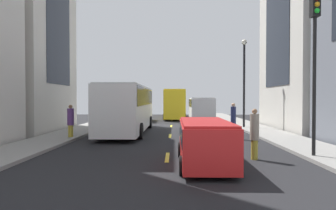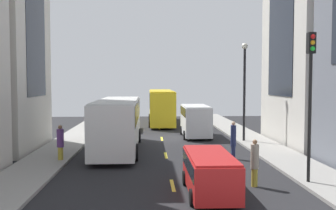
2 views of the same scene
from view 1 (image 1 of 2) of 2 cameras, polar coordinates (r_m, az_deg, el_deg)
The scene contains 20 objects.
ground_plane at distance 25.99m, azimuth 0.65°, elevation -4.23°, with size 40.49×40.49×0.00m, color black.
sidewalk_west at distance 26.95m, azimuth -14.19°, elevation -3.91°, with size 2.71×44.00×0.15m, color gray.
sidewalk_east at distance 26.80m, azimuth 15.57°, elevation -3.95°, with size 2.71×44.00×0.15m, color gray.
lane_stripe_1 at distance 12.12m, azimuth -0.14°, elevation -10.35°, with size 0.16×2.00×0.01m, color yellow.
lane_stripe_2 at distance 19.03m, azimuth 0.40°, elevation -6.17°, with size 0.16×2.00×0.01m, color yellow.
lane_stripe_3 at distance 25.99m, azimuth 0.65°, elevation -4.22°, with size 0.16×2.00×0.01m, color yellow.
lane_stripe_4 at distance 32.96m, azimuth 0.79°, elevation -3.10°, with size 0.16×2.00×0.01m, color yellow.
lane_stripe_5 at distance 39.95m, azimuth 0.88°, elevation -2.36°, with size 0.16×2.00×0.01m, color yellow.
lane_stripe_6 at distance 46.94m, azimuth 0.94°, elevation -1.85°, with size 0.16×2.00×0.01m, color yellow.
building_west_1 at distance 25.21m, azimuth -28.00°, elevation 13.51°, with size 6.59×7.74×15.77m.
city_bus_white at distance 20.96m, azimuth -7.86°, elevation -0.02°, with size 2.81×11.02×3.35m.
streetcar_yellow at distance 37.26m, azimuth 1.31°, elevation 0.65°, with size 2.70×12.11×3.59m.
delivery_van_white at distance 27.00m, azimuth 6.60°, elevation -0.83°, with size 2.25×5.12×2.58m.
car_silver_0 at distance 31.87m, azimuth -5.23°, elevation -1.49°, with size 1.92×4.49×1.66m.
car_red_1 at distance 10.67m, azimuth 7.30°, elevation -6.70°, with size 1.92×4.64×1.63m.
pedestrian_waiting_curb at distance 18.26m, azimuth -18.82°, elevation -2.86°, with size 0.39×0.39×1.96m.
pedestrian_crossing_near at distance 12.04m, azimuth 16.84°, elevation -5.29°, with size 0.35×0.35×2.04m.
pedestrian_crossing_mid at distance 17.99m, azimuth 12.87°, elevation -2.88°, with size 0.32×0.32×2.20m.
traffic_light_near_corner at distance 13.12m, azimuth 27.20°, elevation 10.60°, with size 0.32×0.44×6.47m.
streetlamp_near at distance 24.51m, azimuth 14.92°, elevation 6.06°, with size 0.44×0.44×7.20m.
Camera 1 is at (0.30, -25.87, 2.41)m, focal length 30.62 mm.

